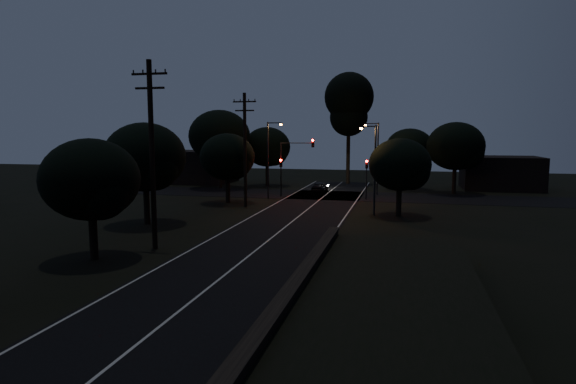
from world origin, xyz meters
The scene contains 22 objects.
road_surface centered at (0.00, 31.12, 0.01)m, with size 60.00×70.00×0.03m.
retaining_wall centered at (7.74, 3.00, 0.62)m, with size 6.93×26.00×1.60m.
utility_pole_mid centered at (-6.00, 15.00, 5.74)m, with size 2.20×0.30×11.00m.
utility_pole_far centered at (-6.00, 32.00, 5.48)m, with size 2.20×0.30×10.50m.
tree_left_b centered at (-7.82, 11.90, 4.26)m, with size 5.17×5.17×6.58m.
tree_left_c centered at (-10.29, 21.88, 4.94)m, with size 6.05×6.05×7.64m.
tree_left_d centered at (-8.31, 33.89, 4.43)m, with size 5.39×5.39×6.84m.
tree_far_nw centered at (-8.79, 49.88, 4.95)m, with size 6.04×6.04×7.65m.
tree_far_w centered at (-13.73, 45.85, 6.32)m, with size 7.62×7.62×9.72m.
tree_far_ne centered at (9.21, 49.88, 4.80)m, with size 5.87×5.87×7.43m.
tree_far_e centered at (14.23, 46.87, 5.26)m, with size 6.39×6.39×8.11m.
tree_right_a centered at (8.18, 29.90, 4.17)m, with size 5.07×5.07×6.44m.
tall_pine centered at (1.00, 55.00, 10.78)m, with size 6.58×6.58×14.95m.
building_left centered at (-20.00, 52.00, 2.20)m, with size 10.00×8.00×4.40m, color black.
building_right centered at (20.00, 53.00, 2.00)m, with size 9.00×7.00×4.00m, color black.
signal_left centered at (-4.60, 39.99, 2.84)m, with size 0.28×0.35×4.10m.
signal_right centered at (4.60, 39.99, 2.84)m, with size 0.28×0.35×4.10m.
signal_mast centered at (-2.91, 39.99, 4.34)m, with size 3.70×0.35×6.25m.
streetlight_a centered at (-5.31, 38.00, 4.64)m, with size 1.66×0.26×8.00m.
streetlight_b centered at (5.31, 44.00, 4.64)m, with size 1.66×0.26×8.00m.
streetlight_c centered at (5.83, 30.00, 4.35)m, with size 1.46×0.26×7.50m.
car centered at (-1.15, 44.91, 0.59)m, with size 1.39×3.46×1.18m, color black.
Camera 1 is at (8.21, -10.43, 6.82)m, focal length 30.00 mm.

